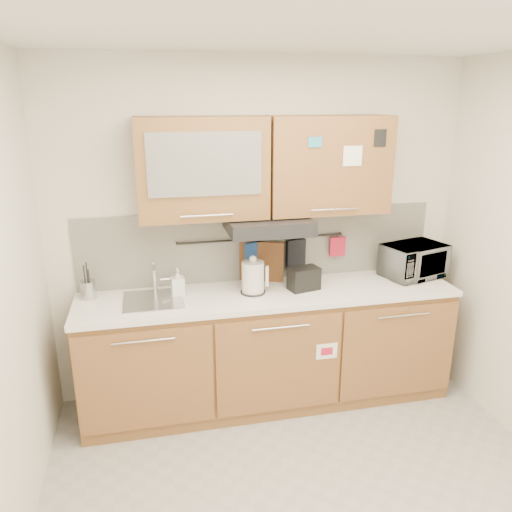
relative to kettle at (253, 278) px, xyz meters
name	(u,v)px	position (x,y,z in m)	size (l,w,h in m)	color
ceiling	(341,23)	(0.12, -1.20, 1.56)	(3.20, 3.20, 0.00)	white
wall_back	(260,232)	(0.12, 0.30, 0.26)	(3.20, 3.20, 0.00)	silver
base_cabinet	(269,353)	(0.12, -0.01, -0.63)	(2.80, 0.64, 0.88)	brown
countertop	(270,294)	(0.12, -0.01, -0.14)	(2.82, 0.62, 0.04)	white
backsplash	(261,245)	(0.12, 0.29, 0.16)	(2.80, 0.02, 0.56)	silver
upper_cabinets	(266,167)	(0.12, 0.12, 0.80)	(1.82, 0.37, 0.70)	brown
range_hood	(268,225)	(0.12, 0.05, 0.38)	(0.60, 0.46, 0.10)	black
sink	(154,300)	(-0.73, 0.01, -0.11)	(0.42, 0.40, 0.26)	silver
utensil_rail	(262,239)	(0.12, 0.25, 0.22)	(0.02, 0.02, 1.30)	black
utensil_crock	(88,289)	(-1.18, 0.15, -0.05)	(0.13, 0.13, 0.27)	#A8A8AD
kettle	(253,278)	(0.00, 0.00, 0.00)	(0.21, 0.20, 0.29)	silver
toaster	(304,278)	(0.39, -0.02, -0.03)	(0.25, 0.18, 0.17)	black
microwave	(414,261)	(1.34, 0.07, 0.02)	(0.48, 0.32, 0.27)	#999999
soap_bottle	(178,282)	(-0.54, 0.07, -0.01)	(0.09, 0.09, 0.20)	#999999
cutting_board	(260,269)	(0.11, 0.24, -0.02)	(0.36, 0.03, 0.45)	brown
oven_mitt	(253,256)	(0.05, 0.24, 0.10)	(0.13, 0.03, 0.22)	navy
dark_pouch	(296,254)	(0.40, 0.24, 0.08)	(0.15, 0.04, 0.24)	black
pot_holder	(337,247)	(0.74, 0.24, 0.13)	(0.13, 0.02, 0.16)	#AD172F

